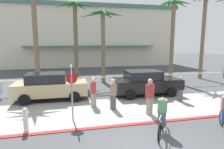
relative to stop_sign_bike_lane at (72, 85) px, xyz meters
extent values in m
plane|color=#424447|center=(2.25, 6.65, -1.68)|extent=(80.00, 80.00, 0.00)
cube|color=#9E9E93|center=(2.25, 0.85, -1.67)|extent=(44.00, 4.00, 0.02)
cube|color=maroon|center=(2.25, -1.15, -1.66)|extent=(44.00, 0.24, 0.03)
cube|color=beige|center=(3.15, 23.92, 2.50)|extent=(25.47, 10.53, 8.35)
cube|color=#47706B|center=(3.15, 23.92, 6.93)|extent=(26.07, 11.13, 0.50)
cube|color=#47706B|center=(3.15, 18.15, 1.32)|extent=(17.83, 1.20, 0.16)
cylinder|color=white|center=(2.25, 5.15, -0.68)|extent=(25.18, 0.08, 0.08)
cylinder|color=white|center=(-3.48, 5.15, -1.18)|extent=(0.08, 0.08, 1.00)
cylinder|color=white|center=(-1.19, 5.15, -1.18)|extent=(0.08, 0.08, 1.00)
cylinder|color=white|center=(1.10, 5.15, -1.18)|extent=(0.08, 0.08, 1.00)
cylinder|color=white|center=(3.39, 5.15, -1.18)|extent=(0.08, 0.08, 1.00)
cylinder|color=white|center=(5.68, 5.15, -1.18)|extent=(0.08, 0.08, 1.00)
cylinder|color=white|center=(7.97, 5.15, -1.18)|extent=(0.08, 0.08, 1.00)
cylinder|color=white|center=(10.26, 5.15, -1.18)|extent=(0.08, 0.08, 1.00)
cylinder|color=white|center=(12.55, 5.15, -1.18)|extent=(0.08, 0.08, 1.00)
cylinder|color=gray|center=(0.00, 0.00, -0.58)|extent=(0.08, 0.08, 2.20)
cube|color=white|center=(0.00, 0.00, 0.70)|extent=(0.04, 0.56, 0.36)
cylinder|color=red|center=(0.00, 0.00, 0.30)|extent=(0.52, 0.03, 0.52)
cylinder|color=white|center=(-1.89, -0.81, -1.25)|extent=(0.20, 0.20, 0.85)
sphere|color=white|center=(-1.89, -0.81, -0.78)|extent=(0.20, 0.20, 0.20)
cylinder|color=#756047|center=(-2.42, 6.88, 2.27)|extent=(0.36, 0.36, 7.90)
cylinder|color=brown|center=(0.64, 9.22, 1.83)|extent=(0.36, 0.36, 7.01)
cone|color=#2D6B33|center=(1.51, 9.22, 5.13)|extent=(1.81, 0.32, 0.71)
cone|color=#2D6B33|center=(1.21, 9.70, 5.08)|extent=(1.43, 1.27, 0.79)
cone|color=#2D6B33|center=(0.80, 10.16, 5.07)|extent=(0.66, 2.01, 0.82)
cone|color=#2D6B33|center=(0.28, 9.84, 5.15)|extent=(1.03, 1.46, 0.66)
cone|color=#2D6B33|center=(-0.24, 9.54, 5.13)|extent=(1.93, 0.96, 0.71)
cone|color=#2D6B33|center=(-0.08, 8.96, 5.19)|extent=(1.60, 0.84, 0.59)
cone|color=#2D6B33|center=(0.24, 8.53, 5.14)|extent=(1.11, 1.60, 0.68)
cone|color=#2D6B33|center=(0.76, 8.55, 5.14)|extent=(0.57, 1.49, 0.69)
cone|color=#2D6B33|center=(1.26, 8.70, 5.10)|extent=(1.51, 1.34, 0.76)
cylinder|color=#756047|center=(2.93, 8.06, 1.39)|extent=(0.36, 0.36, 6.14)
cone|color=#235B2D|center=(3.85, 8.06, 4.30)|extent=(1.91, 0.32, 0.65)
cone|color=#235B2D|center=(3.52, 8.66, 4.23)|extent=(1.48, 1.48, 0.76)
cone|color=#235B2D|center=(2.93, 8.76, 4.28)|extent=(0.32, 1.49, 0.67)
cone|color=#235B2D|center=(2.41, 8.57, 4.33)|extent=(1.30, 1.30, 0.57)
cone|color=#235B2D|center=(1.98, 8.06, 4.19)|extent=(1.98, 0.32, 0.85)
cone|color=#235B2D|center=(2.26, 7.39, 4.30)|extent=(1.60, 1.60, 0.64)
cone|color=#235B2D|center=(2.93, 7.22, 4.23)|extent=(0.32, 1.76, 0.77)
cone|color=#235B2D|center=(3.43, 7.55, 4.22)|extent=(1.32, 1.32, 0.78)
cylinder|color=#756047|center=(9.02, 7.14, 1.89)|extent=(0.36, 0.36, 7.13)
cone|color=#387F3D|center=(9.68, 7.14, 5.19)|extent=(1.43, 0.32, 0.82)
cone|color=#387F3D|center=(9.47, 7.59, 5.21)|extent=(1.20, 1.20, 0.79)
cone|color=#387F3D|center=(9.02, 8.04, 5.24)|extent=(0.32, 1.87, 0.74)
cone|color=#387F3D|center=(8.36, 7.80, 5.20)|extent=(1.61, 1.61, 0.82)
cone|color=#387F3D|center=(8.38, 7.14, 5.28)|extent=(1.37, 0.32, 0.65)
cone|color=#387F3D|center=(8.54, 6.66, 5.24)|extent=(1.26, 1.26, 0.74)
cone|color=#387F3D|center=(9.02, 6.49, 5.28)|extent=(0.32, 1.38, 0.65)
cone|color=#387F3D|center=(9.56, 6.60, 5.22)|extent=(1.38, 1.38, 0.77)
cylinder|color=#756047|center=(12.61, 7.74, 2.28)|extent=(0.36, 0.36, 7.91)
cone|color=#387F3D|center=(14.78, 8.09, 5.96)|extent=(1.41, 1.41, 0.68)
cube|color=tan|center=(-1.22, 3.58, -0.95)|extent=(4.40, 1.80, 0.80)
cube|color=#1E2328|center=(-1.47, 3.58, -0.27)|extent=(2.29, 1.58, 0.56)
cylinder|color=black|center=(0.18, 4.48, -1.35)|extent=(0.66, 0.22, 0.66)
cylinder|color=black|center=(0.18, 2.68, -1.35)|extent=(0.66, 0.22, 0.66)
cylinder|color=black|center=(-2.63, 4.48, -1.35)|extent=(0.66, 0.22, 0.66)
cylinder|color=black|center=(-2.63, 2.68, -1.35)|extent=(0.66, 0.22, 0.66)
cube|color=black|center=(5.02, 3.26, -0.95)|extent=(4.40, 1.80, 0.80)
cube|color=#1E2328|center=(4.77, 3.26, -0.27)|extent=(2.29, 1.58, 0.56)
cylinder|color=black|center=(6.42, 4.16, -1.35)|extent=(0.66, 0.22, 0.66)
cylinder|color=black|center=(6.42, 2.36, -1.35)|extent=(0.66, 0.22, 0.66)
cylinder|color=black|center=(3.61, 4.16, -1.35)|extent=(0.66, 0.22, 0.66)
cylinder|color=black|center=(3.61, 2.36, -1.35)|extent=(0.66, 0.22, 0.66)
torus|color=black|center=(6.33, -2.04, -1.35)|extent=(0.41, 0.66, 0.72)
cylinder|color=#2851A8|center=(6.17, -2.33, -1.20)|extent=(0.39, 0.62, 0.35)
torus|color=black|center=(3.05, -2.71, -1.35)|extent=(0.45, 0.63, 0.72)
torus|color=black|center=(3.66, -1.80, -1.35)|extent=(0.45, 0.63, 0.72)
cylinder|color=#197F7A|center=(3.47, -2.07, -1.20)|extent=(0.43, 0.60, 0.35)
cylinder|color=#197F7A|center=(3.18, -2.51, -1.06)|extent=(0.25, 0.35, 0.07)
cylinder|color=#197F7A|center=(3.42, -2.15, -1.13)|extent=(0.05, 0.05, 0.44)
cylinder|color=silver|center=(3.07, -2.67, -0.80)|extent=(0.31, 0.44, 0.04)
cube|color=#4C4C51|center=(3.42, -2.15, -1.07)|extent=(0.41, 0.42, 0.52)
cube|color=#4C7F51|center=(3.42, -2.15, -0.55)|extent=(0.43, 0.41, 0.52)
sphere|color=#9E7556|center=(3.42, -2.15, -0.32)|extent=(0.22, 0.22, 0.22)
cylinder|color=gray|center=(3.75, -0.20, -1.24)|extent=(0.44, 0.44, 0.88)
cube|color=#A33338|center=(3.75, -0.20, -0.46)|extent=(0.48, 0.44, 0.68)
sphere|color=#D6A884|center=(3.75, -0.20, 0.03)|extent=(0.24, 0.24, 0.24)
cylinder|color=#4C4C51|center=(2.16, 0.94, -1.27)|extent=(0.33, 0.33, 0.81)
cube|color=#93705B|center=(2.16, 0.94, -0.56)|extent=(0.27, 0.40, 0.62)
sphere|color=beige|center=(2.16, 0.94, -0.10)|extent=(0.22, 0.22, 0.22)
cylinder|color=#4C4C51|center=(6.45, 1.42, -1.30)|extent=(0.38, 0.38, 0.75)
cube|color=black|center=(6.45, 1.42, -0.63)|extent=(0.44, 0.33, 0.58)
sphere|color=#D6A884|center=(6.45, 1.42, -0.21)|extent=(0.21, 0.21, 0.21)
cylinder|color=gray|center=(1.18, 1.62, -1.28)|extent=(0.39, 0.39, 0.80)
cube|color=#A33338|center=(1.18, 1.62, -0.57)|extent=(0.36, 0.45, 0.61)
sphere|color=beige|center=(1.18, 1.62, -0.13)|extent=(0.22, 0.22, 0.22)
camera|label=1|loc=(-0.13, -8.82, 1.93)|focal=31.18mm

